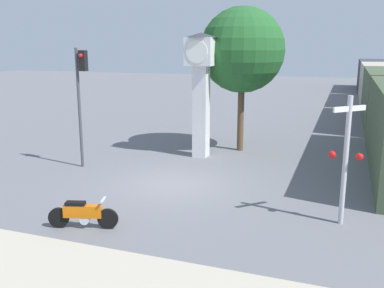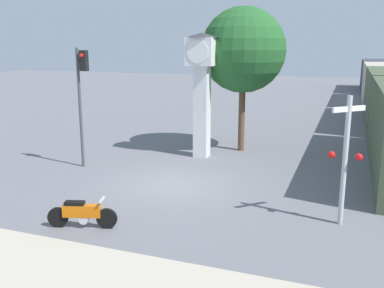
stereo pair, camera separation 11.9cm
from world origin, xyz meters
The scene contains 7 objects.
ground_plane centered at (0.00, 0.00, 0.00)m, with size 120.00×120.00×0.00m, color slate.
motorcycle centered at (-0.92, -4.39, 0.41)m, with size 1.87×0.70×0.85m.
clock_tower centered at (-0.42, 4.17, 3.60)m, with size 1.43×1.43×5.44m.
freight_train centered at (8.08, 22.24, 1.70)m, with size 2.80×45.63×3.40m.
traffic_light centered at (-4.35, 0.88, 3.28)m, with size 0.50×0.35×4.82m.
railroad_crossing_signal centered at (5.70, -1.66, 1.97)m, with size 0.90×0.82×3.60m.
street_tree centered at (0.95, 5.94, 4.69)m, with size 3.90×3.90×6.66m.
Camera 1 is at (5.60, -13.63, 4.85)m, focal length 40.00 mm.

